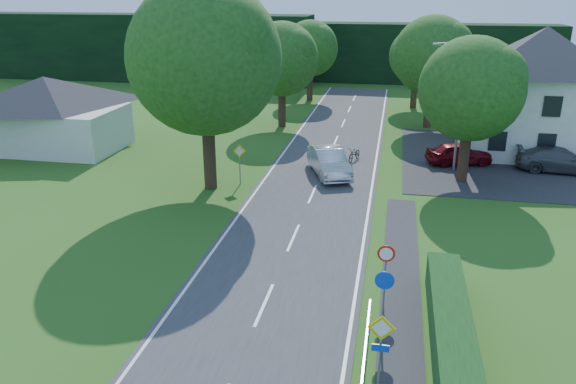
% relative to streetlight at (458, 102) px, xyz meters
% --- Properties ---
extents(road, '(7.00, 80.00, 0.04)m').
position_rel_streetlight_xyz_m(road, '(-8.06, -10.00, -4.44)').
color(road, '#353537').
rests_on(road, ground).
extents(parking_pad, '(14.00, 16.00, 0.04)m').
position_rel_streetlight_xyz_m(parking_pad, '(3.94, 3.00, -4.44)').
color(parking_pad, '#28272A').
rests_on(parking_pad, ground).
extents(line_edge_left, '(0.12, 80.00, 0.01)m').
position_rel_streetlight_xyz_m(line_edge_left, '(-11.31, -10.00, -4.42)').
color(line_edge_left, white).
rests_on(line_edge_left, road).
extents(line_edge_right, '(0.12, 80.00, 0.01)m').
position_rel_streetlight_xyz_m(line_edge_right, '(-4.81, -10.00, -4.42)').
color(line_edge_right, white).
rests_on(line_edge_right, road).
extents(line_centre, '(0.12, 80.00, 0.01)m').
position_rel_streetlight_xyz_m(line_centre, '(-8.06, -10.00, -4.42)').
color(line_centre, white).
rests_on(line_centre, road).
extents(tree_main, '(9.40, 9.40, 11.64)m').
position_rel_streetlight_xyz_m(tree_main, '(-14.06, -6.00, 1.36)').
color(tree_main, '#1B4414').
rests_on(tree_main, ground).
extents(tree_left_far, '(7.00, 7.00, 8.58)m').
position_rel_streetlight_xyz_m(tree_left_far, '(-13.06, 10.00, -0.17)').
color(tree_left_far, '#1B4414').
rests_on(tree_left_far, ground).
extents(tree_right_far, '(7.40, 7.40, 9.09)m').
position_rel_streetlight_xyz_m(tree_right_far, '(-1.06, 12.00, 0.08)').
color(tree_right_far, '#1B4414').
rests_on(tree_right_far, ground).
extents(tree_left_back, '(6.60, 6.60, 8.07)m').
position_rel_streetlight_xyz_m(tree_left_back, '(-12.56, 22.00, -0.43)').
color(tree_left_back, '#1B4414').
rests_on(tree_left_back, ground).
extents(tree_right_back, '(6.20, 6.20, 7.56)m').
position_rel_streetlight_xyz_m(tree_right_back, '(-2.06, 20.00, -0.68)').
color(tree_right_back, '#1B4414').
rests_on(tree_right_back, ground).
extents(tree_right_mid, '(7.00, 7.00, 8.58)m').
position_rel_streetlight_xyz_m(tree_right_mid, '(0.44, -2.00, -0.17)').
color(tree_right_mid, '#1B4414').
rests_on(tree_right_mid, ground).
extents(treeline_left, '(44.00, 6.00, 8.00)m').
position_rel_streetlight_xyz_m(treeline_left, '(-36.06, 32.00, -0.46)').
color(treeline_left, black).
rests_on(treeline_left, ground).
extents(treeline_right, '(30.00, 5.00, 7.00)m').
position_rel_streetlight_xyz_m(treeline_right, '(-0.06, 36.00, -0.96)').
color(treeline_right, black).
rests_on(treeline_right, ground).
extents(bungalow_left, '(11.00, 6.50, 5.20)m').
position_rel_streetlight_xyz_m(bungalow_left, '(-28.06, 0.00, -1.75)').
color(bungalow_left, silver).
rests_on(bungalow_left, ground).
extents(house_white, '(10.60, 8.40, 8.60)m').
position_rel_streetlight_xyz_m(house_white, '(5.94, 6.00, -0.06)').
color(house_white, silver).
rests_on(house_white, ground).
extents(streetlight, '(2.03, 0.18, 8.00)m').
position_rel_streetlight_xyz_m(streetlight, '(0.00, 0.00, 0.00)').
color(streetlight, gray).
rests_on(streetlight, ground).
extents(sign_priority_right, '(0.78, 0.09, 2.59)m').
position_rel_streetlight_xyz_m(sign_priority_right, '(-3.76, -22.02, -2.67)').
color(sign_priority_right, gray).
rests_on(sign_priority_right, ground).
extents(sign_roundabout, '(0.64, 0.08, 2.37)m').
position_rel_streetlight_xyz_m(sign_roundabout, '(-3.76, -19.02, -2.79)').
color(sign_roundabout, gray).
rests_on(sign_roundabout, ground).
extents(sign_speed_limit, '(0.64, 0.11, 2.37)m').
position_rel_streetlight_xyz_m(sign_speed_limit, '(-3.76, -17.03, -2.70)').
color(sign_speed_limit, gray).
rests_on(sign_speed_limit, ground).
extents(sign_priority_left, '(0.78, 0.09, 2.44)m').
position_rel_streetlight_xyz_m(sign_priority_left, '(-12.56, -5.02, -2.75)').
color(sign_priority_left, gray).
rests_on(sign_priority_left, ground).
extents(moving_car, '(3.48, 5.38, 1.67)m').
position_rel_streetlight_xyz_m(moving_car, '(-7.58, -2.37, -3.59)').
color(moving_car, silver).
rests_on(moving_car, road).
extents(motorcycle, '(1.15, 1.92, 0.95)m').
position_rel_streetlight_xyz_m(motorcycle, '(-6.26, 0.97, -3.95)').
color(motorcycle, black).
rests_on(motorcycle, road).
extents(parked_car_red, '(4.53, 2.75, 1.44)m').
position_rel_streetlight_xyz_m(parked_car_red, '(0.56, 1.52, -3.70)').
color(parked_car_red, maroon).
rests_on(parked_car_red, parking_pad).
extents(parked_car_grey, '(5.35, 2.55, 1.50)m').
position_rel_streetlight_xyz_m(parked_car_grey, '(6.65, 1.07, -3.67)').
color(parked_car_grey, '#4E4D52').
rests_on(parked_car_grey, parking_pad).
extents(parasol, '(2.89, 2.92, 2.12)m').
position_rel_streetlight_xyz_m(parasol, '(1.91, 3.49, -3.36)').
color(parasol, red).
rests_on(parasol, parking_pad).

